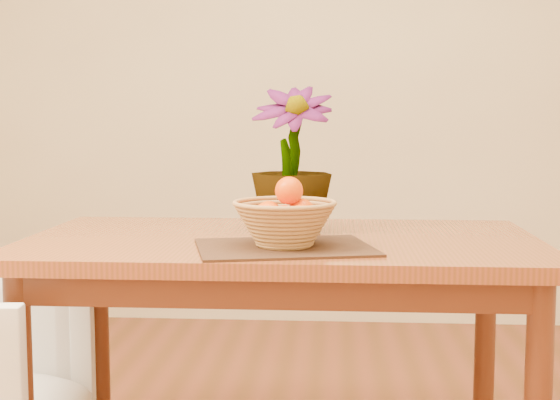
{
  "coord_description": "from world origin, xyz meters",
  "views": [
    {
      "loc": [
        0.14,
        -1.81,
        1.08
      ],
      "look_at": [
        0.0,
        0.17,
        0.87
      ],
      "focal_mm": 50.0,
      "sensor_mm": 36.0,
      "label": 1
    }
  ],
  "objects": [
    {
      "name": "placemat",
      "position": [
        0.02,
        0.11,
        0.75
      ],
      "size": [
        0.49,
        0.41,
        0.01
      ],
      "primitive_type": "cube",
      "rotation": [
        0.0,
        0.0,
        0.23
      ],
      "color": "#3C2216",
      "rests_on": "table"
    },
    {
      "name": "orange_pile",
      "position": [
        0.02,
        0.12,
        0.85
      ],
      "size": [
        0.15,
        0.16,
        0.13
      ],
      "rotation": [
        0.0,
        0.0,
        0.22
      ],
      "color": "#EF4903",
      "rests_on": "wicker_basket"
    },
    {
      "name": "wall_back",
      "position": [
        0.0,
        2.25,
        1.35
      ],
      "size": [
        4.0,
        0.02,
        2.7
      ],
      "primitive_type": "cube",
      "color": "#FCECBF",
      "rests_on": "floor"
    },
    {
      "name": "table",
      "position": [
        0.0,
        0.3,
        0.66
      ],
      "size": [
        1.4,
        0.8,
        0.75
      ],
      "color": "brown",
      "rests_on": "floor"
    },
    {
      "name": "wicker_basket",
      "position": [
        0.02,
        0.11,
        0.81
      ],
      "size": [
        0.26,
        0.26,
        0.11
      ],
      "color": "#AA8546",
      "rests_on": "placemat"
    },
    {
      "name": "potted_plant",
      "position": [
        0.02,
        0.41,
        0.96
      ],
      "size": [
        0.25,
        0.25,
        0.42
      ],
      "primitive_type": "imported",
      "rotation": [
        0.0,
        0.0,
        -0.05
      ],
      "color": "#1B4213",
      "rests_on": "table"
    }
  ]
}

